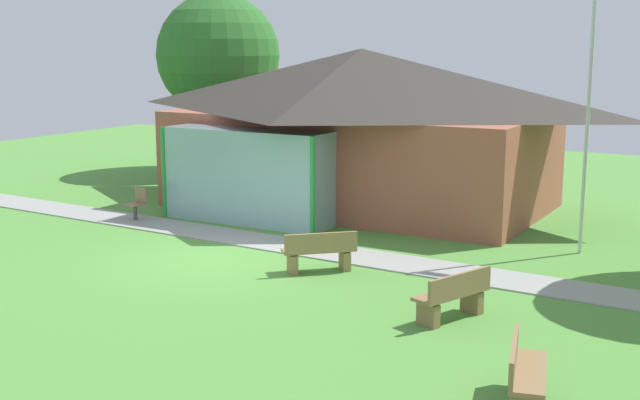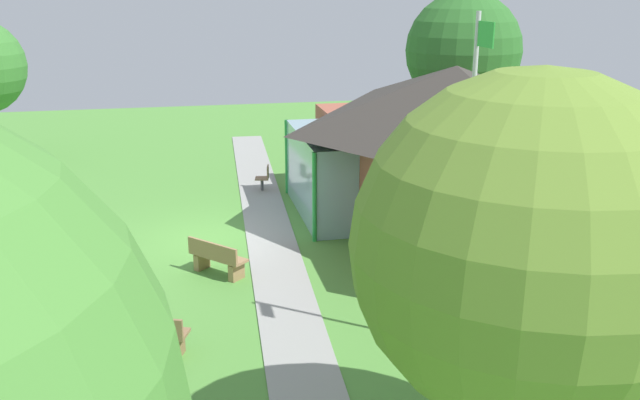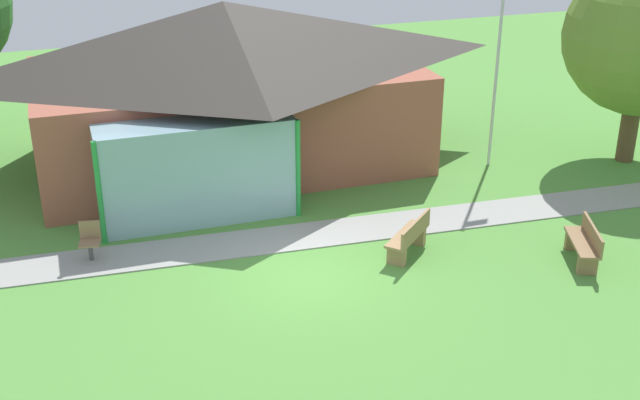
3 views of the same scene
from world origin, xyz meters
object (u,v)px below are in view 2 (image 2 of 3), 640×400
Objects in this scene: flagpole at (469,176)px; bench_rear_near_path at (217,259)px; pavilion at (446,143)px; tree_behind_pavilion_left at (463,51)px; tree_east_hedge at (529,249)px; patio_chair_west at (264,179)px; bench_mid_right at (147,335)px.

flagpole is 6.68m from bench_rear_near_path.
tree_behind_pavilion_left reaches higher than pavilion.
tree_east_hedge reaches higher than bench_rear_near_path.
flagpole is at bearing -157.28° from patio_chair_west.
bench_mid_right is at bearing -41.06° from tree_behind_pavilion_left.
tree_behind_pavilion_left is at bearing 157.33° from flagpole.
tree_behind_pavilion_left is (-9.88, 10.10, 3.73)m from bench_rear_near_path.
pavilion is 1.83× the size of flagpole.
patio_chair_west is (-4.07, -4.63, -1.89)m from pavilion.
pavilion is at bearing 67.90° from bench_rear_near_path.
tree_behind_pavilion_left reaches higher than flagpole.
patio_chair_west is (-10.01, 3.42, 0.01)m from bench_mid_right.
bench_mid_right is 0.28× the size of tree_east_hedge.
patio_chair_west is 0.15× the size of tree_east_hedge.
bench_mid_right is at bearing -134.48° from tree_east_hedge.
flagpole reaches higher than bench_rear_near_path.
bench_rear_near_path is at bearing -68.97° from pavilion.
flagpole is 6.43m from bench_mid_right.
flagpole is at bearing -22.67° from tree_behind_pavilion_left.
tree_east_hedge is (10.61, -3.30, 1.20)m from pavilion.
bench_mid_right is 10.58m from patio_chair_west.
bench_rear_near_path is (2.53, -6.57, -1.90)m from pavilion.
flagpole is 1.08× the size of tree_east_hedge.
bench_rear_near_path is (-4.32, -4.18, -2.93)m from flagpole.
bench_mid_right is 1.81× the size of patio_chair_west.
patio_chair_west is at bearing -174.82° from tree_east_hedge.
bench_rear_near_path is 0.90× the size of bench_mid_right.
flagpole is at bearing 0.91° from bench_rear_near_path.
flagpole is at bearing 166.49° from tree_east_hedge.
pavilion is 1.97× the size of tree_east_hedge.
tree_behind_pavilion_left is (-13.30, 11.58, 3.73)m from bench_mid_right.
tree_east_hedge is at bearing -17.29° from pavilion.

